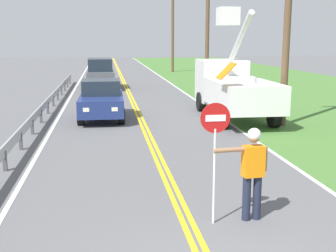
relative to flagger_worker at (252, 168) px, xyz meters
name	(u,v)px	position (x,y,z in m)	size (l,w,h in m)	color
grass_verge_right	(324,97)	(10.35, 16.94, -1.04)	(16.00, 110.00, 0.01)	#477533
centerline_yellow_left	(131,101)	(-1.34, 16.94, -1.04)	(0.11, 110.00, 0.01)	yellow
centerline_yellow_right	(134,101)	(-1.16, 16.94, -1.04)	(0.11, 110.00, 0.01)	yellow
edge_line_right	(194,99)	(2.35, 16.94, -1.04)	(0.12, 110.00, 0.01)	silver
edge_line_left	(68,102)	(-4.85, 16.94, -1.04)	(0.12, 110.00, 0.01)	silver
flagger_worker	(252,168)	(0.00, 0.00, 0.00)	(1.08, 0.27, 1.83)	#1E2338
stop_sign_paddle	(215,136)	(-0.77, -0.07, 0.66)	(0.56, 0.04, 2.33)	silver
utility_bucket_truck	(232,86)	(2.85, 11.14, 0.35)	(2.74, 6.84, 4.86)	white
oncoming_sedan_nearest	(102,100)	(-2.92, 11.43, -0.21)	(1.97, 4.13, 1.70)	navy
oncoming_suv_second	(100,73)	(-3.08, 23.36, 0.01)	(2.00, 4.65, 2.10)	#4C5156
utility_pole_near	(288,11)	(4.36, 8.93, 3.49)	(1.80, 0.28, 8.70)	brown
utility_pole_mid	(207,28)	(4.54, 23.28, 3.12)	(1.80, 0.28, 7.97)	brown
utility_pole_far	(173,28)	(4.33, 38.04, 3.45)	(1.80, 0.28, 8.63)	brown
guardrail_left_shoulder	(44,106)	(-5.45, 12.00, -0.53)	(0.10, 32.00, 0.71)	#9EA0A3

